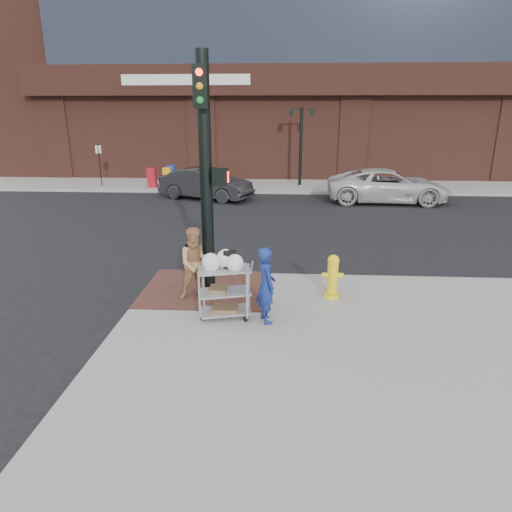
# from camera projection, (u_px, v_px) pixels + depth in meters

# --- Properties ---
(ground) EXTENTS (220.00, 220.00, 0.00)m
(ground) POSITION_uv_depth(u_px,v_px,m) (228.00, 312.00, 9.52)
(ground) COLOR black
(ground) RESTS_ON ground
(sidewalk_far) EXTENTS (65.00, 36.00, 0.15)m
(sidewalk_far) POSITION_uv_depth(u_px,v_px,m) (416.00, 158.00, 39.20)
(sidewalk_far) COLOR #989590
(sidewalk_far) RESTS_ON ground
(brick_curb_ramp) EXTENTS (2.80, 2.40, 0.01)m
(brick_curb_ramp) POSITION_uv_depth(u_px,v_px,m) (206.00, 288.00, 10.36)
(brick_curb_ramp) COLOR #4A2922
(brick_curb_ramp) RESTS_ON sidewalk_near
(lamp_post) EXTENTS (1.32, 0.22, 4.00)m
(lamp_post) POSITION_uv_depth(u_px,v_px,m) (301.00, 138.00, 23.81)
(lamp_post) COLOR black
(lamp_post) RESTS_ON sidewalk_far
(parking_sign) EXTENTS (0.05, 0.05, 2.20)m
(parking_sign) POSITION_uv_depth(u_px,v_px,m) (100.00, 165.00, 23.87)
(parking_sign) COLOR black
(parking_sign) RESTS_ON sidewalk_far
(traffic_signal_pole) EXTENTS (0.61, 0.51, 5.00)m
(traffic_signal_pole) POSITION_uv_depth(u_px,v_px,m) (207.00, 171.00, 9.41)
(traffic_signal_pole) COLOR black
(traffic_signal_pole) RESTS_ON sidewalk_near
(woman_blue) EXTENTS (0.52, 0.63, 1.48)m
(woman_blue) POSITION_uv_depth(u_px,v_px,m) (266.00, 285.00, 8.56)
(woman_blue) COLOR navy
(woman_blue) RESTS_ON sidewalk_near
(pedestrian_tan) EXTENTS (0.92, 0.82, 1.56)m
(pedestrian_tan) POSITION_uv_depth(u_px,v_px,m) (196.00, 263.00, 9.64)
(pedestrian_tan) COLOR tan
(pedestrian_tan) RESTS_ON sidewalk_near
(sedan_dark) EXTENTS (4.67, 3.04, 1.45)m
(sedan_dark) POSITION_uv_depth(u_px,v_px,m) (206.00, 184.00, 21.27)
(sedan_dark) COLOR #232326
(sedan_dark) RESTS_ON ground
(minivan_white) EXTENTS (5.48, 2.70, 1.49)m
(minivan_white) POSITION_uv_depth(u_px,v_px,m) (388.00, 186.00, 20.55)
(minivan_white) COLOR silver
(minivan_white) RESTS_ON ground
(utility_cart) EXTENTS (1.07, 0.77, 1.35)m
(utility_cart) POSITION_uv_depth(u_px,v_px,m) (225.00, 288.00, 8.79)
(utility_cart) COLOR gray
(utility_cart) RESTS_ON sidewalk_near
(fire_hydrant) EXTENTS (0.45, 0.32, 0.97)m
(fire_hydrant) POSITION_uv_depth(u_px,v_px,m) (333.00, 276.00, 9.74)
(fire_hydrant) COLOR yellow
(fire_hydrant) RESTS_ON sidewalk_near
(newsbox_red) EXTENTS (0.45, 0.41, 1.01)m
(newsbox_red) POSITION_uv_depth(u_px,v_px,m) (152.00, 178.00, 23.66)
(newsbox_red) COLOR #B11425
(newsbox_red) RESTS_ON sidewalk_far
(newsbox_yellow) EXTENTS (0.43, 0.39, 0.99)m
(newsbox_yellow) POSITION_uv_depth(u_px,v_px,m) (168.00, 177.00, 23.88)
(newsbox_yellow) COLOR gold
(newsbox_yellow) RESTS_ON sidewalk_far
(newsbox_blue) EXTENTS (0.45, 0.41, 1.05)m
(newsbox_blue) POSITION_uv_depth(u_px,v_px,m) (171.00, 175.00, 24.31)
(newsbox_blue) COLOR #182E9E
(newsbox_blue) RESTS_ON sidewalk_far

